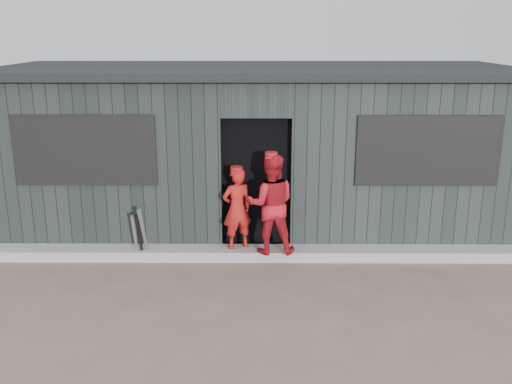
{
  "coord_description": "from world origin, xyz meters",
  "views": [
    {
      "loc": [
        0.05,
        -5.84,
        3.16
      ],
      "look_at": [
        0.0,
        1.8,
        1.0
      ],
      "focal_mm": 40.0,
      "sensor_mm": 36.0,
      "label": 1
    }
  ],
  "objects_px": {
    "player_red_right": "(271,204)",
    "player_grey_back": "(281,206)",
    "dugout": "(257,148)",
    "bat_right": "(140,237)",
    "bat_left": "(144,234)",
    "bat_mid": "(135,238)",
    "player_red_left": "(237,209)"
  },
  "relations": [
    {
      "from": "bat_left",
      "to": "bat_right",
      "type": "xyz_separation_m",
      "value": [
        -0.06,
        0.01,
        -0.05
      ]
    },
    {
      "from": "bat_left",
      "to": "player_red_right",
      "type": "height_order",
      "value": "player_red_right"
    },
    {
      "from": "bat_right",
      "to": "dugout",
      "type": "relative_size",
      "value": 0.09
    },
    {
      "from": "player_grey_back",
      "to": "bat_right",
      "type": "bearing_deg",
      "value": 7.03
    },
    {
      "from": "player_red_left",
      "to": "dugout",
      "type": "bearing_deg",
      "value": -123.02
    },
    {
      "from": "player_red_left",
      "to": "player_red_right",
      "type": "distance_m",
      "value": 0.52
    },
    {
      "from": "bat_right",
      "to": "dugout",
      "type": "distance_m",
      "value": 2.61
    },
    {
      "from": "bat_left",
      "to": "bat_mid",
      "type": "relative_size",
      "value": 1.21
    },
    {
      "from": "bat_right",
      "to": "player_red_left",
      "type": "distance_m",
      "value": 1.43
    },
    {
      "from": "bat_left",
      "to": "player_red_left",
      "type": "xyz_separation_m",
      "value": [
        1.31,
        0.17,
        0.33
      ]
    },
    {
      "from": "player_red_right",
      "to": "player_grey_back",
      "type": "bearing_deg",
      "value": -102.29
    },
    {
      "from": "bat_left",
      "to": "dugout",
      "type": "distance_m",
      "value": 2.56
    },
    {
      "from": "player_red_right",
      "to": "dugout",
      "type": "relative_size",
      "value": 0.17
    },
    {
      "from": "bat_mid",
      "to": "dugout",
      "type": "height_order",
      "value": "dugout"
    },
    {
      "from": "player_red_left",
      "to": "bat_mid",
      "type": "bearing_deg",
      "value": -17.56
    },
    {
      "from": "bat_right",
      "to": "dugout",
      "type": "height_order",
      "value": "dugout"
    },
    {
      "from": "bat_right",
      "to": "dugout",
      "type": "bearing_deg",
      "value": 47.8
    },
    {
      "from": "bat_left",
      "to": "player_red_left",
      "type": "bearing_deg",
      "value": 7.33
    },
    {
      "from": "bat_right",
      "to": "player_red_right",
      "type": "bearing_deg",
      "value": 0.04
    },
    {
      "from": "bat_right",
      "to": "player_red_right",
      "type": "distance_m",
      "value": 1.91
    },
    {
      "from": "bat_mid",
      "to": "player_grey_back",
      "type": "xyz_separation_m",
      "value": [
        2.07,
        0.77,
        0.24
      ]
    },
    {
      "from": "bat_left",
      "to": "player_red_left",
      "type": "distance_m",
      "value": 1.36
    },
    {
      "from": "bat_right",
      "to": "bat_mid",
      "type": "bearing_deg",
      "value": 177.96
    },
    {
      "from": "player_red_right",
      "to": "bat_mid",
      "type": "bearing_deg",
      "value": -0.18
    },
    {
      "from": "bat_mid",
      "to": "player_red_left",
      "type": "bearing_deg",
      "value": 6.15
    },
    {
      "from": "player_red_right",
      "to": "dugout",
      "type": "distance_m",
      "value": 1.87
    },
    {
      "from": "player_red_right",
      "to": "dugout",
      "type": "height_order",
      "value": "dugout"
    },
    {
      "from": "bat_left",
      "to": "dugout",
      "type": "xyz_separation_m",
      "value": [
        1.58,
        1.82,
        0.88
      ]
    },
    {
      "from": "player_red_left",
      "to": "player_red_right",
      "type": "bearing_deg",
      "value": 138.3
    },
    {
      "from": "player_red_right",
      "to": "player_grey_back",
      "type": "distance_m",
      "value": 0.83
    },
    {
      "from": "bat_right",
      "to": "player_red_left",
      "type": "height_order",
      "value": "player_red_left"
    },
    {
      "from": "bat_right",
      "to": "bat_left",
      "type": "bearing_deg",
      "value": -10.66
    }
  ]
}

